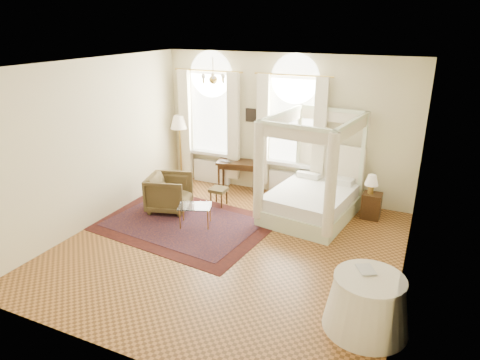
# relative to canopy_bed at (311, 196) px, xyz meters

# --- Properties ---
(ground) EXTENTS (6.00, 6.00, 0.00)m
(ground) POSITION_rel_canopy_bed_xyz_m (-0.99, -1.90, -0.50)
(ground) COLOR #9B612D
(ground) RESTS_ON ground
(room_walls) EXTENTS (6.00, 6.00, 6.00)m
(room_walls) POSITION_rel_canopy_bed_xyz_m (-0.99, -1.90, 1.48)
(room_walls) COLOR beige
(room_walls) RESTS_ON ground
(window_left) EXTENTS (1.62, 0.27, 3.29)m
(window_left) POSITION_rel_canopy_bed_xyz_m (-2.89, 0.98, 0.99)
(window_left) COLOR white
(window_left) RESTS_ON room_walls
(window_right) EXTENTS (1.62, 0.27, 3.29)m
(window_right) POSITION_rel_canopy_bed_xyz_m (-0.79, 0.98, 0.99)
(window_right) COLOR white
(window_right) RESTS_ON room_walls
(chandelier) EXTENTS (0.51, 0.45, 0.50)m
(chandelier) POSITION_rel_canopy_bed_xyz_m (-1.89, -0.70, 2.41)
(chandelier) COLOR gold
(chandelier) RESTS_ON room_walls
(wall_pictures) EXTENTS (2.54, 0.03, 0.39)m
(wall_pictures) POSITION_rel_canopy_bed_xyz_m (-0.90, 1.07, 1.39)
(wall_pictures) COLOR black
(wall_pictures) RESTS_ON room_walls
(canopy_bed) EXTENTS (1.92, 2.24, 2.21)m
(canopy_bed) POSITION_rel_canopy_bed_xyz_m (0.00, 0.00, 0.00)
(canopy_bed) COLOR beige
(canopy_bed) RESTS_ON ground
(nightstand) EXTENTS (0.39, 0.35, 0.55)m
(nightstand) POSITION_rel_canopy_bed_xyz_m (1.19, 0.52, -0.22)
(nightstand) COLOR #38210F
(nightstand) RESTS_ON ground
(nightstand_lamp) EXTENTS (0.28, 0.28, 0.41)m
(nightstand_lamp) POSITION_rel_canopy_bed_xyz_m (1.14, 0.53, 0.32)
(nightstand_lamp) COLOR gold
(nightstand_lamp) RESTS_ON nightstand
(writing_desk) EXTENTS (1.08, 0.70, 0.75)m
(writing_desk) POSITION_rel_canopy_bed_xyz_m (-2.05, 0.80, 0.14)
(writing_desk) COLOR #38210F
(writing_desk) RESTS_ON ground
(laptop) EXTENTS (0.35, 0.26, 0.03)m
(laptop) POSITION_rel_canopy_bed_xyz_m (-2.29, 0.69, 0.26)
(laptop) COLOR black
(laptop) RESTS_ON writing_desk
(stool) EXTENTS (0.36, 0.36, 0.41)m
(stool) POSITION_rel_canopy_bed_xyz_m (-2.06, -0.23, -0.16)
(stool) COLOR #4A3A1F
(stool) RESTS_ON ground
(armchair) EXTENTS (1.09, 1.07, 0.81)m
(armchair) POSITION_rel_canopy_bed_xyz_m (-2.94, -0.91, -0.10)
(armchair) COLOR #47391E
(armchair) RESTS_ON ground
(coffee_table) EXTENTS (0.77, 0.66, 0.44)m
(coffee_table) POSITION_rel_canopy_bed_xyz_m (-2.02, -1.35, -0.10)
(coffee_table) COLOR silver
(coffee_table) RESTS_ON ground
(floor_lamp) EXTENTS (0.45, 0.45, 1.73)m
(floor_lamp) POSITION_rel_canopy_bed_xyz_m (-3.69, 0.80, 0.98)
(floor_lamp) COLOR gold
(floor_lamp) RESTS_ON ground
(oriental_rug) EXTENTS (3.77, 2.89, 0.01)m
(oriental_rug) POSITION_rel_canopy_bed_xyz_m (-2.31, -1.38, -0.49)
(oriental_rug) COLOR #451710
(oriental_rug) RESTS_ON ground
(side_table) EXTENTS (1.16, 1.16, 0.79)m
(side_table) POSITION_rel_canopy_bed_xyz_m (1.66, -3.09, -0.11)
(side_table) COLOR white
(side_table) RESTS_ON ground
(book) EXTENTS (0.32, 0.35, 0.03)m
(book) POSITION_rel_canopy_bed_xyz_m (1.49, -2.99, 0.30)
(book) COLOR black
(book) RESTS_ON side_table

